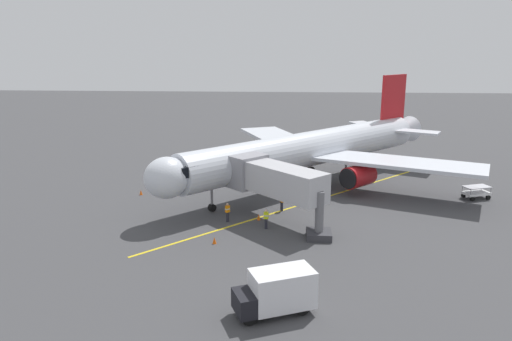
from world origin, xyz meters
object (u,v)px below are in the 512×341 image
at_px(airplane, 312,149).
at_px(ground_crew_loader, 228,212).
at_px(ground_crew_wing_walker, 282,202).
at_px(jet_bridge, 271,179).
at_px(safety_cone_nose_left, 141,192).
at_px(safety_cone_wing_starboard, 259,217).
at_px(baggage_cart_portside, 309,151).
at_px(box_truck_near_nose, 276,292).
at_px(safety_cone_nose_right, 311,277).
at_px(safety_cone_wing_port, 214,240).
at_px(baggage_cart_starboard_side, 476,192).
at_px(ground_crew_marshaller, 266,219).

relative_size(airplane, ground_crew_loader, 19.37).
distance_m(ground_crew_wing_walker, ground_crew_loader, 5.70).
bearing_deg(jet_bridge, ground_crew_wing_walker, -110.32).
distance_m(safety_cone_nose_left, safety_cone_wing_starboard, 14.33).
bearing_deg(baggage_cart_portside, box_truck_near_nose, 85.10).
bearing_deg(safety_cone_wing_starboard, airplane, -113.76).
xyz_separation_m(safety_cone_nose_right, safety_cone_wing_port, (7.29, -5.71, 0.00)).
relative_size(jet_bridge, ground_crew_wing_walker, 5.56).
relative_size(airplane, safety_cone_wing_port, 60.22).
height_order(jet_bridge, box_truck_near_nose, jet_bridge).
relative_size(ground_crew_loader, baggage_cart_starboard_side, 0.59).
bearing_deg(baggage_cart_starboard_side, ground_crew_loader, 18.86).
bearing_deg(box_truck_near_nose, airplane, -96.92).
distance_m(jet_bridge, safety_cone_wing_port, 7.85).
bearing_deg(safety_cone_nose_left, ground_crew_marshaller, 146.75).
relative_size(airplane, baggage_cart_starboard_side, 11.34).
bearing_deg(ground_crew_wing_walker, baggage_cart_portside, -98.24).
xyz_separation_m(ground_crew_marshaller, box_truck_near_nose, (-1.14, 13.41, 0.50)).
bearing_deg(safety_cone_nose_right, safety_cone_wing_starboard, -69.83).
height_order(ground_crew_loader, safety_cone_nose_right, ground_crew_loader).
height_order(baggage_cart_starboard_side, safety_cone_wing_starboard, baggage_cart_starboard_side).
relative_size(baggage_cart_starboard_side, safety_cone_wing_starboard, 5.31).
height_order(ground_crew_wing_walker, safety_cone_wing_starboard, ground_crew_wing_walker).
height_order(airplane, safety_cone_wing_port, airplane).
bearing_deg(safety_cone_wing_starboard, jet_bridge, -177.95).
bearing_deg(airplane, baggage_cart_portside, -91.15).
relative_size(baggage_cart_starboard_side, safety_cone_nose_left, 5.31).
bearing_deg(airplane, ground_crew_marshaller, 72.27).
bearing_deg(baggage_cart_starboard_side, safety_cone_wing_starboard, 19.53).
bearing_deg(baggage_cart_portside, baggage_cart_starboard_side, 130.32).
bearing_deg(safety_cone_wing_starboard, baggage_cart_portside, -101.66).
bearing_deg(safety_cone_wing_starboard, baggage_cart_starboard_side, -160.47).
distance_m(airplane, ground_crew_wing_walker, 10.29).
distance_m(ground_crew_wing_walker, box_truck_near_nose, 18.08).
bearing_deg(safety_cone_wing_port, ground_crew_loader, -95.08).
xyz_separation_m(jet_bridge, box_truck_near_nose, (-0.81, 15.55, -2.38)).
relative_size(ground_crew_loader, baggage_cart_portside, 0.58).
distance_m(ground_crew_wing_walker, baggage_cart_portside, 24.37).
xyz_separation_m(ground_crew_loader, baggage_cart_portside, (-8.20, -27.32, -0.23)).
relative_size(baggage_cart_portside, safety_cone_wing_starboard, 5.36).
distance_m(ground_crew_marshaller, safety_cone_nose_right, 9.83).
xyz_separation_m(baggage_cart_portside, baggage_cart_starboard_side, (-16.13, 19.00, 0.00)).
bearing_deg(ground_crew_marshaller, safety_cone_wing_port, 41.84).
bearing_deg(baggage_cart_portside, safety_cone_wing_port, 75.00).
bearing_deg(box_truck_near_nose, safety_cone_nose_right, -118.22).
distance_m(ground_crew_wing_walker, safety_cone_nose_right, 14.04).
relative_size(ground_crew_marshaller, safety_cone_wing_starboard, 3.11).
height_order(box_truck_near_nose, safety_cone_wing_port, box_truck_near_nose).
height_order(jet_bridge, safety_cone_nose_right, jet_bridge).
relative_size(box_truck_near_nose, baggage_cart_starboard_side, 1.71).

